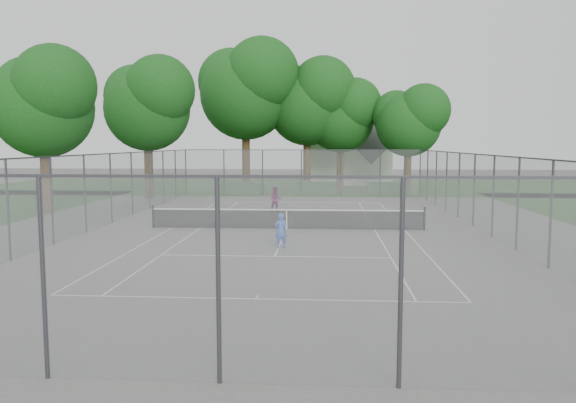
# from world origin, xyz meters

# --- Properties ---
(ground) EXTENTS (120.00, 120.00, 0.00)m
(ground) POSITION_xyz_m (0.00, 0.00, 0.00)
(ground) COLOR #5E5C59
(ground) RESTS_ON ground
(grass_far) EXTENTS (60.00, 20.00, 0.00)m
(grass_far) POSITION_xyz_m (0.00, 26.00, 0.00)
(grass_far) COLOR #1B4714
(grass_far) RESTS_ON ground
(court_markings) EXTENTS (11.03, 23.83, 0.01)m
(court_markings) POSITION_xyz_m (0.00, 0.00, 0.01)
(court_markings) COLOR silver
(court_markings) RESTS_ON ground
(tennis_net) EXTENTS (12.87, 0.10, 1.10)m
(tennis_net) POSITION_xyz_m (0.00, 0.00, 0.51)
(tennis_net) COLOR black
(tennis_net) RESTS_ON ground
(perimeter_fence) EXTENTS (18.08, 34.08, 3.52)m
(perimeter_fence) POSITION_xyz_m (0.00, 0.00, 1.81)
(perimeter_fence) COLOR #38383D
(perimeter_fence) RESTS_ON ground
(tree_far_left) EXTENTS (8.89, 8.12, 12.78)m
(tree_far_left) POSITION_xyz_m (-4.88, 22.04, 8.79)
(tree_far_left) COLOR #3E2916
(tree_far_left) RESTS_ON ground
(tree_far_midleft) EXTENTS (7.86, 7.18, 11.30)m
(tree_far_midleft) POSITION_xyz_m (0.35, 22.85, 7.77)
(tree_far_midleft) COLOR #3E2916
(tree_far_midleft) RESTS_ON ground
(tree_far_midright) EXTENTS (6.61, 6.04, 9.51)m
(tree_far_midright) POSITION_xyz_m (3.22, 22.96, 6.53)
(tree_far_midright) COLOR #3E2916
(tree_far_midright) RESTS_ON ground
(tree_far_right) EXTENTS (6.06, 5.53, 8.71)m
(tree_far_right) POSITION_xyz_m (8.60, 20.15, 5.98)
(tree_far_right) COLOR #3E2916
(tree_far_right) RESTS_ON ground
(tree_side_back) EXTENTS (7.13, 6.51, 10.25)m
(tree_side_back) POSITION_xyz_m (-11.05, 14.42, 7.04)
(tree_side_back) COLOR #3E2916
(tree_side_back) RESTS_ON ground
(tree_side_front) EXTENTS (6.61, 6.04, 9.51)m
(tree_side_front) POSITION_xyz_m (-14.35, 5.58, 6.53)
(tree_side_front) COLOR #3E2916
(tree_side_front) RESTS_ON ground
(hedge_left) EXTENTS (3.40, 1.02, 0.85)m
(hedge_left) POSITION_xyz_m (-4.73, 18.03, 0.43)
(hedge_left) COLOR #194817
(hedge_left) RESTS_ON ground
(hedge_mid) EXTENTS (3.13, 0.89, 0.98)m
(hedge_mid) POSITION_xyz_m (1.15, 18.19, 0.49)
(hedge_mid) COLOR #194817
(hedge_mid) RESTS_ON ground
(hedge_right) EXTENTS (3.14, 1.15, 0.94)m
(hedge_right) POSITION_xyz_m (6.72, 18.43, 0.47)
(hedge_right) COLOR #194817
(hedge_right) RESTS_ON ground
(house) EXTENTS (7.92, 6.14, 9.86)m
(house) POSITION_xyz_m (4.19, 30.00, 3.97)
(house) COLOR white
(house) RESTS_ON ground
(girl_player) EXTENTS (0.58, 0.49, 1.36)m
(girl_player) POSITION_xyz_m (0.10, -4.76, 0.68)
(girl_player) COLOR blue
(girl_player) RESTS_ON ground
(woman_player) EXTENTS (0.74, 0.59, 1.50)m
(woman_player) POSITION_xyz_m (-1.07, 6.35, 0.75)
(woman_player) COLOR #63214B
(woman_player) RESTS_ON ground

